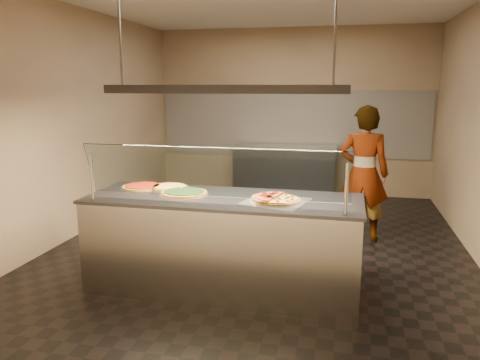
% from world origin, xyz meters
% --- Properties ---
extents(ground, '(5.00, 6.00, 0.02)m').
position_xyz_m(ground, '(0.00, 0.00, -0.01)').
color(ground, black).
rests_on(ground, ground).
extents(wall_back, '(5.00, 0.02, 3.00)m').
position_xyz_m(wall_back, '(0.00, 3.01, 1.50)').
color(wall_back, tan).
rests_on(wall_back, ground).
extents(wall_front, '(5.00, 0.02, 3.00)m').
position_xyz_m(wall_front, '(0.00, -3.01, 1.50)').
color(wall_front, tan).
rests_on(wall_front, ground).
extents(wall_left, '(0.02, 6.00, 3.00)m').
position_xyz_m(wall_left, '(-2.51, 0.00, 1.50)').
color(wall_left, tan).
rests_on(wall_left, ground).
extents(tile_band, '(4.90, 0.02, 1.20)m').
position_xyz_m(tile_band, '(0.00, 2.98, 1.30)').
color(tile_band, silver).
rests_on(tile_band, wall_back).
extents(serving_counter, '(2.64, 0.94, 0.93)m').
position_xyz_m(serving_counter, '(-0.14, -1.40, 0.47)').
color(serving_counter, '#B7B7BC').
rests_on(serving_counter, ground).
extents(sneeze_guard, '(2.40, 0.18, 0.54)m').
position_xyz_m(sneeze_guard, '(-0.14, -1.74, 1.23)').
color(sneeze_guard, '#B7B7BC').
rests_on(sneeze_guard, serving_counter).
extents(perforated_tray, '(0.66, 0.66, 0.01)m').
position_xyz_m(perforated_tray, '(0.38, -1.47, 0.94)').
color(perforated_tray, silver).
rests_on(perforated_tray, serving_counter).
extents(half_pizza_pepperoni, '(0.33, 0.49, 0.05)m').
position_xyz_m(half_pizza_pepperoni, '(0.28, -1.47, 0.96)').
color(half_pizza_pepperoni, brown).
rests_on(half_pizza_pepperoni, perforated_tray).
extents(half_pizza_sausage, '(0.33, 0.49, 0.04)m').
position_xyz_m(half_pizza_sausage, '(0.49, -1.47, 0.96)').
color(half_pizza_sausage, brown).
rests_on(half_pizza_sausage, perforated_tray).
extents(pizza_spinach, '(0.48, 0.48, 0.03)m').
position_xyz_m(pizza_spinach, '(-0.54, -1.38, 0.95)').
color(pizza_spinach, silver).
rests_on(pizza_spinach, serving_counter).
extents(pizza_cheese, '(0.41, 0.41, 0.03)m').
position_xyz_m(pizza_cheese, '(-0.78, -1.16, 0.94)').
color(pizza_cheese, silver).
rests_on(pizza_cheese, serving_counter).
extents(pizza_tomato, '(0.44, 0.44, 0.03)m').
position_xyz_m(pizza_tomato, '(-1.07, -1.19, 0.94)').
color(pizza_tomato, silver).
rests_on(pizza_tomato, serving_counter).
extents(pizza_spatula, '(0.28, 0.17, 0.02)m').
position_xyz_m(pizza_spatula, '(-0.60, -1.20, 0.96)').
color(pizza_spatula, '#B7B7BC').
rests_on(pizza_spatula, pizza_spinach).
extents(prep_table, '(1.79, 0.74, 0.93)m').
position_xyz_m(prep_table, '(-0.05, 2.55, 0.47)').
color(prep_table, '#434349').
rests_on(prep_table, ground).
extents(worker, '(0.67, 0.47, 1.75)m').
position_xyz_m(worker, '(1.23, 0.47, 0.87)').
color(worker, '#393241').
rests_on(worker, ground).
extents(heat_lamp_housing, '(2.30, 0.18, 0.08)m').
position_xyz_m(heat_lamp_housing, '(-0.14, -1.40, 1.95)').
color(heat_lamp_housing, '#434349').
rests_on(heat_lamp_housing, ceiling).
extents(lamp_rod_left, '(0.02, 0.02, 1.01)m').
position_xyz_m(lamp_rod_left, '(-1.14, -1.40, 2.50)').
color(lamp_rod_left, '#B7B7BC').
rests_on(lamp_rod_left, ceiling).
extents(lamp_rod_right, '(0.02, 0.02, 1.01)m').
position_xyz_m(lamp_rod_right, '(0.86, -1.40, 2.50)').
color(lamp_rod_right, '#B7B7BC').
rests_on(lamp_rod_right, ceiling).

